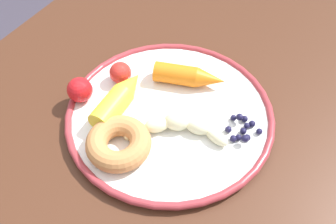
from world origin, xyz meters
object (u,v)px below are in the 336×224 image
Objects in this scene: carrot_yellow at (120,98)px; tomato_near at (121,72)px; blueberry_pile at (242,129)px; tomato_mid at (80,90)px; carrot_orange at (190,76)px; banana at (177,127)px; donut at (119,143)px; dining_table at (175,145)px; plate at (168,113)px.

tomato_near is (0.05, 0.03, -0.00)m from carrot_yellow.
blueberry_pile is 1.31× the size of tomato_mid.
tomato_mid is at bearing 130.95° from carrot_orange.
blueberry_pile is at bearing -60.38° from banana.
donut is at bearing -115.17° from tomato_mid.
banana is 2.73× the size of blueberry_pile.
tomato_near reaches higher than dining_table.
dining_table is 0.15m from banana.
dining_table is 21.81× the size of tomato_mid.
dining_table is 0.19m from donut.
dining_table is 0.22m from tomato_mid.
tomato_mid reaches higher than carrot_yellow.
tomato_near is (0.00, 0.11, 0.14)m from dining_table.
donut is 2.32× the size of tomato_mid.
carrot_orange is (0.11, 0.03, 0.01)m from banana.
carrot_orange is 0.12m from tomato_near.
tomato_mid is (0.06, 0.12, 0.00)m from donut.
plate is 2.68× the size of carrot_orange.
tomato_near is 0.08m from tomato_mid.
donut reaches higher than dining_table.
dining_table is 6.09× the size of banana.
carrot_orange is at bearing 4.06° from dining_table.
tomato_near reaches higher than carrot_orange.
blueberry_pile is (0.00, -0.12, 0.13)m from dining_table.
tomato_near is (-0.05, 0.11, 0.00)m from carrot_orange.
carrot_yellow is at bearing 144.07° from carrot_orange.
banana is at bearing -110.28° from tomato_near.
blueberry_pile is (0.02, -0.12, 0.01)m from plate.
carrot_yellow is 0.07m from tomato_mid.
tomato_near reaches higher than donut.
plate is at bearing 100.93° from blueberry_pile.
banana is at bearing 119.62° from blueberry_pile.
tomato_mid reaches higher than plate.
donut is (-0.18, 0.03, -0.00)m from carrot_orange.
donut is 0.13m from tomato_mid.
carrot_orange is 0.18m from donut.
carrot_yellow reaches higher than donut.
tomato_mid reaches higher than blueberry_pile.
tomato_near reaches higher than blueberry_pile.
carrot_orange is at bearing -8.48° from donut.
carrot_yellow is 0.09m from donut.
carrot_orange is at bearing -35.93° from carrot_yellow.
donut is (-0.07, 0.06, 0.00)m from banana.
plate is at bearing -14.86° from donut.
carrot_orange is at bearing -49.05° from tomato_mid.
blueberry_pile is at bearing -75.37° from carrot_yellow.
carrot_yellow is (-0.05, 0.08, 0.14)m from dining_table.
carrot_orange is 2.29× the size of blueberry_pile.
tomato_mid reaches higher than carrot_orange.
blueberry_pile is at bearing -75.00° from tomato_mid.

